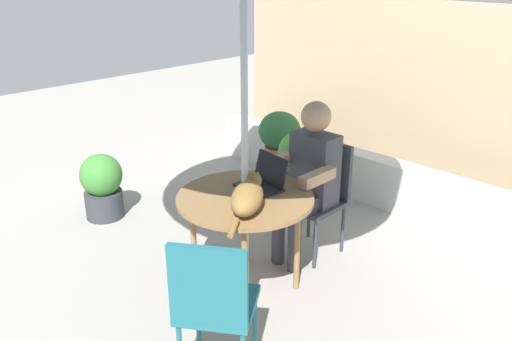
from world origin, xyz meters
TOP-DOWN VIEW (x-y plane):
  - ground_plane at (0.00, 0.00)m, footprint 14.00×14.00m
  - fence_back at (0.00, 2.49)m, footprint 4.78×0.08m
  - planter_wall_low at (0.00, 1.85)m, footprint 4.30×0.20m
  - patio_table at (0.00, 0.00)m, footprint 0.90×0.90m
  - chair_occupied at (0.00, 0.80)m, footprint 0.40×0.40m
  - chair_empty at (0.49, -0.70)m, footprint 0.56×0.56m
  - person_seated at (0.00, 0.64)m, footprint 0.48×0.48m
  - laptop at (-0.01, 0.20)m, footprint 0.33×0.29m
  - cat at (0.15, -0.12)m, footprint 0.40×0.57m
  - potted_plant_near_fence at (-1.70, -0.12)m, footprint 0.37×0.37m
  - potted_plant_by_chair at (-0.56, 1.19)m, footprint 0.36×0.36m
  - potted_plant_corner at (-1.36, 1.81)m, footprint 0.45×0.45m

SIDE VIEW (x-z plane):
  - ground_plane at x=0.00m, z-range 0.00..0.00m
  - planter_wall_low at x=0.00m, z-range 0.00..0.45m
  - potted_plant_near_fence at x=-1.70m, z-range 0.01..0.60m
  - potted_plant_corner at x=-1.36m, z-range 0.04..0.70m
  - potted_plant_by_chair at x=-0.56m, z-range 0.03..0.79m
  - chair_occupied at x=0.00m, z-range 0.07..0.95m
  - chair_empty at x=0.49m, z-range 0.07..0.95m
  - patio_table at x=0.00m, z-range 0.29..1.00m
  - person_seated at x=0.00m, z-range 0.07..1.29m
  - laptop at x=-0.01m, z-range 0.67..0.89m
  - cat at x=0.15m, z-range 0.71..0.88m
  - fence_back at x=0.00m, z-range 0.00..1.81m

